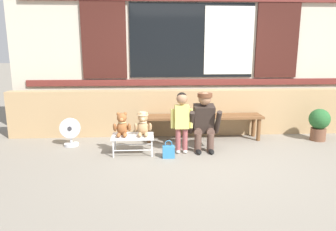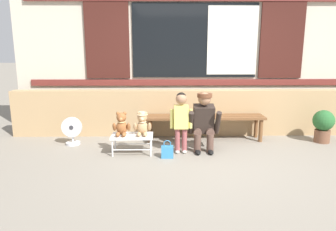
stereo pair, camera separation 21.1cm
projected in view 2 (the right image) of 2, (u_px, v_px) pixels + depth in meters
name	position (u px, v px, depth m)	size (l,w,h in m)	color
ground_plane	(205.00, 160.00, 4.61)	(60.00, 60.00, 0.00)	gray
brick_low_wall	(196.00, 112.00, 5.91)	(6.80, 0.25, 0.85)	tan
shop_facade	(194.00, 45.00, 6.15)	(6.94, 0.26, 3.32)	beige
wooden_bench_long	(205.00, 119.00, 5.57)	(2.10, 0.40, 0.44)	brown
small_display_bench	(132.00, 137.00, 4.87)	(0.64, 0.36, 0.30)	silver
teddy_bear_plain	(121.00, 125.00, 4.82)	(0.28, 0.26, 0.36)	#93562D
teddy_bear_with_hat	(142.00, 124.00, 4.83)	(0.28, 0.27, 0.36)	tan
child_standing	(181.00, 116.00, 4.82)	(0.35, 0.18, 0.96)	#994C4C
adult_crouching	(204.00, 122.00, 4.95)	(0.50, 0.49, 0.95)	brown
handbag_on_ground	(167.00, 151.00, 4.71)	(0.18, 0.11, 0.27)	teal
potted_plant	(323.00, 124.00, 5.43)	(0.36, 0.36, 0.57)	brown
floor_fan	(72.00, 131.00, 5.31)	(0.34, 0.24, 0.48)	silver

